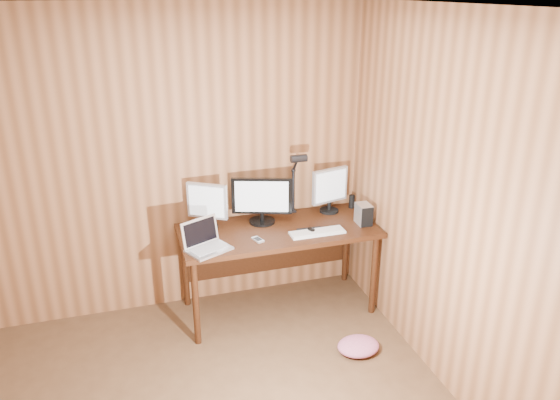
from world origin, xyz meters
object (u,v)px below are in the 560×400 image
monitor_right (330,189)px  mouse (311,230)px  monitor_center (262,200)px  laptop (205,242)px  hard_drive (364,214)px  speaker (352,201)px  desk_lamp (296,174)px  monitor_left (207,205)px  keyboard (317,232)px  desk (276,239)px  phone (258,240)px

monitor_right → mouse: bearing=-144.1°
monitor_center → mouse: 0.48m
monitor_right → monitor_center: bearing=170.5°
laptop → mouse: (0.86, 0.05, -0.03)m
mouse → hard_drive: hard_drive is taller
monitor_right → speaker: monitor_right is taller
monitor_right → desk_lamp: bearing=161.8°
monitor_left → monitor_right: size_ratio=0.97×
desk_lamp → laptop: bearing=-144.1°
keyboard → desk_lamp: (-0.04, 0.41, 0.36)m
keyboard → mouse: 0.06m
monitor_center → laptop: size_ratio=1.26×
laptop → desk_lamp: size_ratio=0.65×
mouse → hard_drive: (0.47, 0.03, 0.06)m
monitor_center → keyboard: bearing=-25.0°
keyboard → monitor_right: bearing=56.4°
desk → monitor_left: size_ratio=4.19×
mouse → speaker: size_ratio=0.85×
phone → desk_lamp: (0.44, 0.40, 0.36)m
laptop → monitor_left: bearing=51.1°
keyboard → hard_drive: bearing=8.9°
laptop → desk_lamp: desk_lamp is taller
monitor_left → phone: bearing=-14.7°
monitor_center → monitor_left: size_ratio=1.26×
speaker → desk_lamp: desk_lamp is taller
speaker → keyboard: bearing=-139.0°
monitor_right → mouse: 0.50m
monitor_left → speaker: 1.30m
desk → hard_drive: (0.70, -0.18, 0.21)m
monitor_right → phone: bearing=-167.4°
monitor_right → hard_drive: monitor_right is taller
monitor_right → speaker: (0.23, 0.03, -0.15)m
desk → desk_lamp: size_ratio=2.69×
monitor_left → phone: 0.52m
speaker → mouse: bearing=-143.9°
laptop → desk: bearing=-3.1°
monitor_left → speaker: (1.30, 0.06, -0.14)m
laptop → speaker: 1.45m
monitor_left → monitor_center: bearing=29.3°
hard_drive → monitor_right: bearing=120.2°
mouse → phone: 0.45m
monitor_center → monitor_left: (-0.45, 0.02, 0.00)m
hard_drive → mouse: bearing=-174.9°
monitor_left → desk_lamp: bearing=36.0°
speaker → monitor_right: bearing=-173.1°
laptop → phone: laptop is taller
laptop → keyboard: bearing=-25.1°
hard_drive → laptop: bearing=-175.1°
desk_lamp → monitor_right: bearing=5.8°
keyboard → hard_drive: hard_drive is taller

